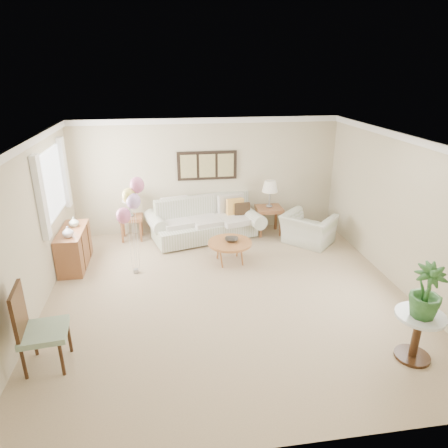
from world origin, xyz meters
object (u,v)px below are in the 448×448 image
(sofa, at_px, (204,223))
(coffee_table, at_px, (230,243))
(accent_chair, at_px, (36,327))
(balloon_cluster, at_px, (131,200))
(armchair, at_px, (308,229))

(sofa, xyz_separation_m, coffee_table, (0.36, -1.31, 0.04))
(accent_chair, bearing_deg, coffee_table, 41.70)
(accent_chair, height_order, balloon_cluster, balloon_cluster)
(sofa, bearing_deg, accent_chair, -122.96)
(sofa, height_order, balloon_cluster, balloon_cluster)
(coffee_table, xyz_separation_m, balloon_cluster, (-1.80, -0.18, 1.04))
(sofa, distance_m, armchair, 2.29)
(armchair, height_order, accent_chair, accent_chair)
(armchair, relative_size, balloon_cluster, 0.55)
(armchair, bearing_deg, coffee_table, 65.50)
(sofa, height_order, armchair, sofa)
(accent_chair, bearing_deg, sofa, 57.04)
(coffee_table, bearing_deg, balloon_cluster, -174.14)
(coffee_table, xyz_separation_m, armchair, (1.83, 0.66, -0.07))
(sofa, bearing_deg, coffee_table, -74.44)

